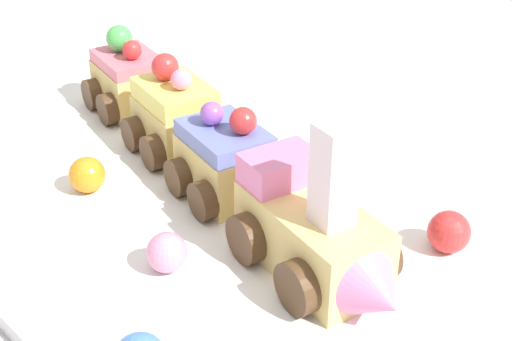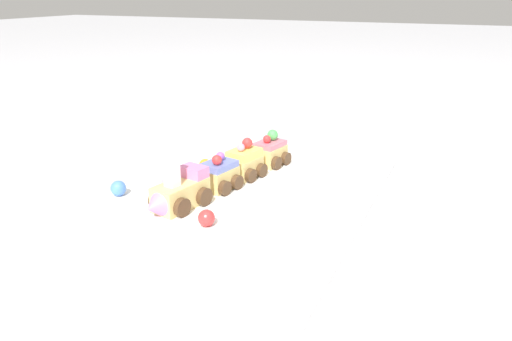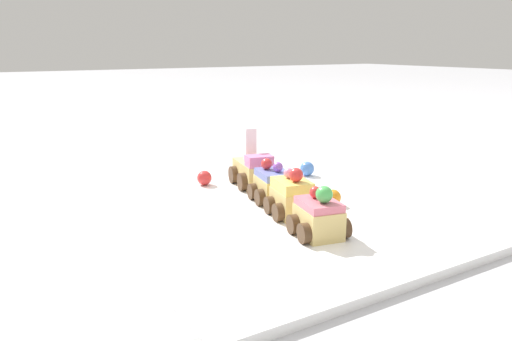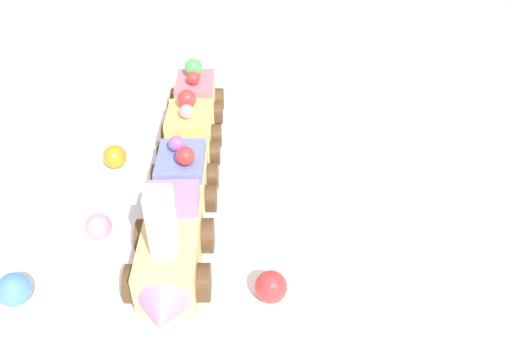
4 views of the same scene
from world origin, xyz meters
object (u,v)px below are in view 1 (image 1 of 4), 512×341
(cake_car_strawberry, at_px, (130,81))
(gumball_pink, at_px, (167,252))
(cake_car_blueberry, at_px, (227,163))
(gumball_orange, at_px, (87,175))
(gumball_red, at_px, (449,232))
(cake_car_lemon, at_px, (176,118))
(cake_train_locomotive, at_px, (319,237))

(cake_car_strawberry, height_order, gumball_pink, cake_car_strawberry)
(cake_car_blueberry, bearing_deg, gumball_orange, -124.41)
(cake_car_blueberry, bearing_deg, gumball_red, 32.61)
(cake_car_lemon, relative_size, gumball_red, 2.96)
(cake_train_locomotive, xyz_separation_m, gumball_orange, (-0.17, -0.05, -0.01))
(cake_car_strawberry, distance_m, gumball_pink, 0.23)
(cake_train_locomotive, height_order, gumball_pink, cake_train_locomotive)
(cake_car_blueberry, relative_size, cake_car_lemon, 1.00)
(cake_car_blueberry, bearing_deg, cake_car_lemon, -179.89)
(cake_car_lemon, bearing_deg, cake_car_strawberry, -179.97)
(gumball_pink, bearing_deg, cake_car_strawberry, 150.04)
(cake_car_lemon, xyz_separation_m, gumball_orange, (0.01, -0.08, -0.01))
(cake_train_locomotive, distance_m, gumball_pink, 0.09)
(cake_car_lemon, height_order, gumball_pink, cake_car_lemon)
(cake_car_lemon, relative_size, cake_car_strawberry, 1.00)
(cake_car_blueberry, distance_m, gumball_red, 0.15)
(gumball_pink, bearing_deg, gumball_red, 52.86)
(cake_car_lemon, bearing_deg, gumball_red, 21.78)
(cake_car_blueberry, xyz_separation_m, gumball_pink, (0.04, -0.08, -0.01))
(cake_car_strawberry, height_order, gumball_red, cake_car_strawberry)
(cake_car_strawberry, bearing_deg, cake_car_blueberry, 0.07)
(gumball_orange, xyz_separation_m, gumball_red, (0.21, 0.12, 0.00))
(cake_car_blueberry, height_order, cake_car_lemon, cake_car_lemon)
(cake_train_locomotive, xyz_separation_m, gumball_red, (0.04, 0.07, -0.01))
(cake_train_locomotive, bearing_deg, cake_car_strawberry, -179.98)
(cake_car_strawberry, bearing_deg, cake_car_lemon, 0.03)
(cake_car_strawberry, relative_size, gumball_red, 2.96)
(gumball_red, bearing_deg, gumball_pink, -127.14)
(gumball_orange, height_order, gumball_red, same)
(gumball_orange, bearing_deg, cake_car_blueberry, 43.85)
(cake_car_blueberry, relative_size, gumball_orange, 3.08)
(gumball_pink, bearing_deg, gumball_orange, 172.40)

